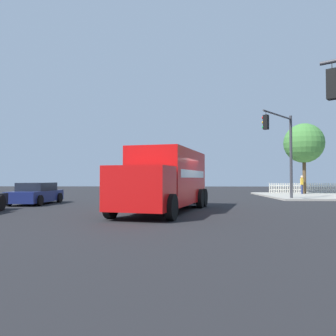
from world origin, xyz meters
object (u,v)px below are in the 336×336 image
(delivery_truck, at_px, (166,179))
(sedan_navy, at_px, (36,194))
(traffic_light_secondary, at_px, (283,142))
(pedestrian_near_corner, at_px, (302,183))
(shade_tree_near, at_px, (304,143))

(delivery_truck, bearing_deg, sedan_navy, -27.91)
(traffic_light_secondary, xyz_separation_m, sedan_navy, (16.11, 3.47, -3.50))
(traffic_light_secondary, xyz_separation_m, pedestrian_near_corner, (-4.10, -7.84, -3.02))
(traffic_light_secondary, distance_m, pedestrian_near_corner, 9.35)
(delivery_truck, distance_m, sedan_navy, 9.30)
(pedestrian_near_corner, bearing_deg, delivery_truck, 52.42)
(delivery_truck, xyz_separation_m, pedestrian_near_corner, (-12.04, -15.64, -0.43))
(sedan_navy, height_order, shade_tree_near, shade_tree_near)
(traffic_light_secondary, bearing_deg, delivery_truck, 44.50)
(delivery_truck, height_order, traffic_light_secondary, traffic_light_secondary)
(sedan_navy, bearing_deg, shade_tree_near, -150.05)
(traffic_light_secondary, bearing_deg, pedestrian_near_corner, -117.61)
(delivery_truck, xyz_separation_m, shade_tree_near, (-12.48, -16.23, 3.36))
(traffic_light_secondary, bearing_deg, sedan_navy, 12.14)
(delivery_truck, xyz_separation_m, sedan_navy, (8.18, -4.33, -0.91))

